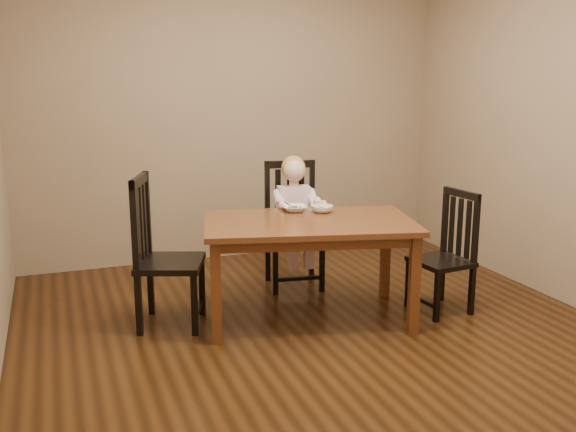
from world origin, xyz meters
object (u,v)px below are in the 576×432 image
object	(u,v)px
chair_left	(162,255)
chair_right	(446,254)
bowl_peas	(295,209)
bowl_veg	(322,209)
chair_child	(293,227)
dining_table	(309,232)
toddler	(294,210)

from	to	relation	value
chair_left	chair_right	world-z (taller)	chair_left
bowl_peas	bowl_veg	size ratio (longest dim) A/B	1.12
bowl_veg	chair_left	bearing A→B (deg)	177.98
chair_right	bowl_veg	bearing A→B (deg)	58.44
chair_child	bowl_veg	distance (m)	0.61
chair_child	chair_right	distance (m)	1.28
chair_left	bowl_veg	xyz separation A→B (m)	(1.18, -0.04, 0.24)
dining_table	chair_child	size ratio (longest dim) A/B	1.58
bowl_veg	bowl_peas	bearing A→B (deg)	152.01
chair_left	bowl_peas	size ratio (longest dim) A/B	5.74
chair_right	toddler	xyz separation A→B (m)	(-0.86, 0.90, 0.21)
chair_left	toddler	xyz separation A→B (m)	(1.15, 0.46, 0.14)
dining_table	chair_left	distance (m)	1.03
dining_table	toddler	bearing A→B (deg)	77.46
chair_right	bowl_peas	size ratio (longest dim) A/B	4.88
chair_child	toddler	distance (m)	0.16
toddler	chair_left	bearing A→B (deg)	30.74
toddler	bowl_peas	size ratio (longest dim) A/B	3.18
dining_table	bowl_veg	size ratio (longest dim) A/B	9.83
chair_child	chair_left	world-z (taller)	chair_left
toddler	bowl_peas	world-z (taller)	toddler
chair_right	bowl_veg	distance (m)	0.97
chair_left	chair_right	xyz separation A→B (m)	(2.00, -0.44, -0.08)
dining_table	chair_right	xyz separation A→B (m)	(1.01, -0.19, -0.21)
chair_left	bowl_peas	xyz separation A→B (m)	(1.00, 0.05, 0.24)
bowl_peas	chair_left	bearing A→B (deg)	-176.93
chair_right	bowl_peas	bearing A→B (deg)	58.01
dining_table	chair_right	size ratio (longest dim) A/B	1.80
chair_left	toddler	world-z (taller)	chair_left
dining_table	bowl_veg	xyz separation A→B (m)	(0.19, 0.20, 0.11)
dining_table	toddler	xyz separation A→B (m)	(0.16, 0.71, 0.00)
dining_table	toddler	distance (m)	0.73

